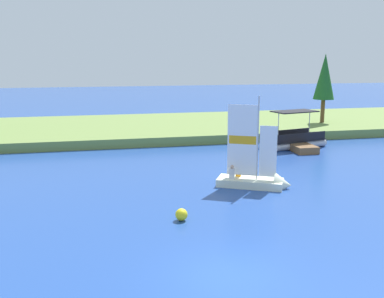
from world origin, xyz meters
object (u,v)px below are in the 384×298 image
wooden_dock (293,144)px  channel_buoy (181,215)px  shoreline_tree_midright (325,77)px  pontoon_boat (293,139)px  sailboat (262,180)px

wooden_dock → channel_buoy: (-12.04, -14.34, 0.01)m
shoreline_tree_midright → pontoon_boat: 10.95m
wooden_dock → channel_buoy: 18.73m
shoreline_tree_midright → channel_buoy: (-18.65, -21.83, -4.93)m
shoreline_tree_midright → sailboat: 22.55m
shoreline_tree_midright → pontoon_boat: (-6.56, -7.49, -4.54)m
shoreline_tree_midright → sailboat: (-13.20, -17.64, -4.81)m
shoreline_tree_midright → channel_buoy: shoreline_tree_midright is taller
pontoon_boat → wooden_dock: bearing=172.4°
wooden_dock → channel_buoy: bearing=-130.0°
wooden_dock → channel_buoy: channel_buoy is taller
shoreline_tree_midright → pontoon_boat: size_ratio=1.22×
shoreline_tree_midright → wooden_dock: size_ratio=1.13×
wooden_dock → channel_buoy: size_ratio=10.71×
pontoon_boat → channel_buoy: 18.76m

